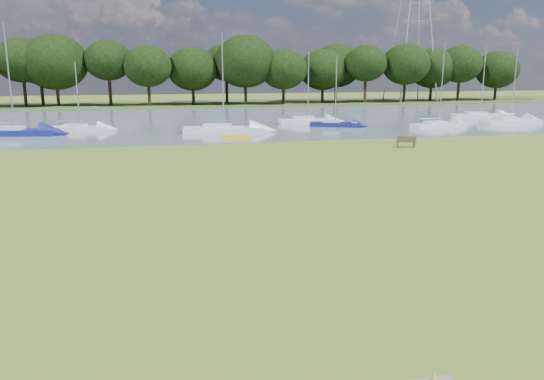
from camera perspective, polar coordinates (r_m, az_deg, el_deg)
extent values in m
plane|color=olive|center=(21.95, -3.47, -3.06)|extent=(220.00, 220.00, 0.00)
cube|color=slate|center=(63.20, -9.93, 7.26)|extent=(220.00, 40.00, 0.10)
cube|color=#4C6626|center=(93.08, -11.03, 8.99)|extent=(220.00, 20.00, 0.40)
cube|color=brown|center=(42.88, 13.35, 4.80)|extent=(0.22, 0.44, 0.45)
cube|color=brown|center=(43.05, 15.05, 4.73)|extent=(0.22, 0.44, 0.45)
cube|color=brown|center=(42.93, 14.22, 5.06)|extent=(1.54, 0.91, 0.05)
cube|color=brown|center=(42.70, 14.27, 5.34)|extent=(1.41, 0.54, 0.44)
cube|color=yellow|center=(46.70, -3.77, 5.70)|extent=(2.70, 1.24, 0.26)
cylinder|color=#A4A5A5|center=(99.41, 14.39, 17.36)|extent=(0.25, 0.25, 28.33)
cylinder|color=#A4A5A5|center=(101.67, 16.92, 17.11)|extent=(0.25, 0.25, 28.33)
cylinder|color=#A4A5A5|center=(103.73, 13.12, 17.22)|extent=(0.25, 0.25, 28.33)
cylinder|color=#A4A5A5|center=(105.90, 15.58, 17.00)|extent=(0.25, 0.25, 28.33)
cylinder|color=black|center=(91.02, -25.79, 9.23)|extent=(0.51, 0.51, 3.90)
ellipsoid|color=black|center=(90.94, -26.09, 12.21)|extent=(7.15, 7.15, 6.08)
cylinder|color=black|center=(89.77, -21.39, 9.68)|extent=(0.51, 0.51, 4.19)
ellipsoid|color=black|center=(89.71, -21.66, 12.94)|extent=(8.17, 8.17, 6.95)
cylinder|color=black|center=(89.09, -16.85, 9.70)|extent=(0.51, 0.51, 3.31)
ellipsoid|color=black|center=(88.99, -17.02, 12.30)|extent=(9.19, 9.19, 7.81)
cylinder|color=black|center=(88.92, -12.29, 10.05)|extent=(0.51, 0.51, 3.60)
ellipsoid|color=black|center=(88.83, -12.43, 12.88)|extent=(7.15, 7.15, 6.08)
cylinder|color=black|center=(89.30, -7.73, 10.33)|extent=(0.51, 0.51, 3.90)
ellipsoid|color=black|center=(89.22, -7.82, 13.38)|extent=(8.17, 8.17, 6.95)
cylinder|color=black|center=(90.23, -3.23, 10.54)|extent=(0.51, 0.51, 4.19)
ellipsoid|color=black|center=(90.16, -3.27, 13.80)|extent=(9.19, 9.19, 7.81)
cylinder|color=black|center=(91.71, 1.16, 10.32)|extent=(0.51, 0.51, 3.31)
ellipsoid|color=black|center=(91.61, 1.17, 12.85)|extent=(7.15, 7.15, 6.08)
cylinder|color=black|center=(93.66, 5.38, 10.41)|extent=(0.51, 0.51, 3.60)
ellipsoid|color=black|center=(93.58, 5.44, 13.11)|extent=(8.17, 8.17, 6.95)
cylinder|color=black|center=(96.09, 9.42, 10.45)|extent=(0.51, 0.51, 3.90)
ellipsoid|color=black|center=(96.01, 9.52, 13.29)|extent=(9.19, 9.19, 7.81)
cylinder|color=black|center=(98.95, 13.24, 10.44)|extent=(0.51, 0.51, 4.19)
ellipsoid|color=black|center=(98.89, 13.39, 13.40)|extent=(7.15, 7.15, 6.08)
cylinder|color=black|center=(102.24, 16.80, 10.05)|extent=(0.51, 0.51, 3.31)
ellipsoid|color=black|center=(102.15, 16.95, 12.32)|extent=(8.17, 8.17, 6.95)
cylinder|color=black|center=(105.86, 20.15, 9.98)|extent=(0.51, 0.51, 3.60)
ellipsoid|color=black|center=(105.78, 20.34, 12.36)|extent=(9.19, 9.19, 7.81)
cylinder|color=black|center=(109.81, 23.27, 9.88)|extent=(0.51, 0.51, 3.90)
ellipsoid|color=black|center=(109.75, 23.49, 12.36)|extent=(7.15, 7.15, 6.08)
cube|color=silver|center=(51.31, -5.22, 6.60)|extent=(7.89, 3.48, 0.74)
cube|color=silver|center=(51.29, -5.91, 7.09)|extent=(2.93, 2.13, 0.48)
cylinder|color=#A5A8AD|center=(51.01, -5.32, 11.65)|extent=(0.13, 0.13, 8.71)
cube|color=navy|center=(54.21, -25.92, 5.70)|extent=(7.64, 3.42, 0.74)
cube|color=silver|center=(54.40, -26.54, 6.14)|extent=(2.85, 2.08, 0.48)
cylinder|color=#A5A8AD|center=(53.92, -26.44, 10.85)|extent=(0.13, 0.13, 9.48)
cube|color=silver|center=(70.61, 21.49, 7.49)|extent=(7.10, 3.29, 0.74)
cube|color=silver|center=(70.37, 21.10, 7.87)|extent=(2.66, 1.97, 0.47)
cylinder|color=#A5A8AD|center=(70.40, 21.78, 10.92)|extent=(0.13, 0.13, 8.18)
cube|color=silver|center=(64.39, 24.29, 6.78)|extent=(7.02, 2.43, 0.70)
cube|color=silver|center=(63.99, 23.95, 7.16)|extent=(2.52, 1.69, 0.45)
cylinder|color=#A5A8AD|center=(64.16, 24.62, 10.32)|extent=(0.12, 0.12, 7.69)
cube|color=silver|center=(59.55, 3.87, 7.50)|extent=(6.46, 1.90, 0.75)
cube|color=silver|center=(59.37, 3.39, 7.93)|extent=(2.27, 1.45, 0.48)
cylinder|color=#A5A8AD|center=(59.31, 3.93, 11.16)|extent=(0.13, 0.13, 7.29)
cube|color=silver|center=(58.07, 17.53, 6.73)|extent=(6.30, 2.70, 0.61)
cube|color=silver|center=(57.72, 17.18, 7.09)|extent=(2.33, 1.68, 0.40)
cylinder|color=#A5A8AD|center=(57.81, 17.82, 10.87)|extent=(0.11, 0.11, 8.15)
cube|color=silver|center=(55.93, -19.94, 6.33)|extent=(5.95, 2.99, 0.60)
cube|color=silver|center=(56.06, -20.41, 6.68)|extent=(2.26, 1.72, 0.38)
cylinder|color=#A5A8AD|center=(55.69, -20.20, 9.63)|extent=(0.10, 0.10, 6.21)
cube|color=navy|center=(56.60, 6.81, 7.10)|extent=(5.39, 3.32, 0.65)
cube|color=silver|center=(56.58, 6.39, 7.51)|extent=(2.13, 1.75, 0.42)
cylinder|color=#A5A8AD|center=(56.36, 6.90, 10.65)|extent=(0.11, 0.11, 6.73)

